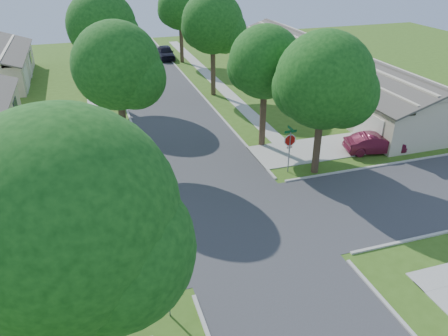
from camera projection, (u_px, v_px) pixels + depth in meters
name	position (u px, v px, depth m)	size (l,w,h in m)	color
ground	(243.00, 227.00, 22.07)	(100.00, 100.00, 0.00)	#385B18
road_ns	(243.00, 226.00, 22.06)	(7.00, 100.00, 0.02)	#333335
sidewalk_ne	(213.00, 79.00, 45.67)	(1.20, 40.00, 0.04)	#9E9B91
sidewalk_nw	(92.00, 90.00, 42.35)	(1.20, 40.00, 0.04)	#9E9B91
driveway	(315.00, 149.00, 30.19)	(8.80, 3.60, 0.05)	#9E9B91
stop_sign_sw	(167.00, 275.00, 15.88)	(1.05, 0.80, 2.98)	gray
stop_sign_ne	(290.00, 142.00, 26.37)	(1.05, 0.80, 2.98)	gray
tree_e_near	(266.00, 66.00, 28.35)	(4.97, 4.80, 8.28)	#38281C
tree_e_mid	(213.00, 26.00, 38.21)	(5.59, 5.40, 9.21)	#38281C
tree_e_far	(180.00, 9.00, 49.31)	(5.17, 5.00, 8.72)	#38281C
tree_w_near	(118.00, 70.00, 25.58)	(5.38, 5.20, 8.97)	#38281C
tree_w_mid	(103.00, 29.00, 35.55)	(5.80, 5.60, 9.56)	#38281C
tree_w_far	(95.00, 18.00, 46.97)	(4.76, 4.60, 8.04)	#38281C
tree_sw_corner	(70.00, 227.00, 11.25)	(6.21, 6.00, 9.55)	#38281C
tree_ne_corner	(325.00, 85.00, 24.76)	(5.80, 5.60, 8.66)	#38281C
house_ne_near	(383.00, 100.00, 34.99)	(8.42, 13.60, 4.23)	#B8A991
house_ne_far	(287.00, 52.00, 50.19)	(8.42, 13.60, 4.23)	#B8A991
car_driveway	(375.00, 143.00, 29.53)	(1.41, 4.04, 1.33)	#551125
car_curb_east	(166.00, 52.00, 53.22)	(1.83, 4.56, 1.55)	black
car_curb_west	(117.00, 69.00, 46.45)	(1.95, 4.81, 1.40)	black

